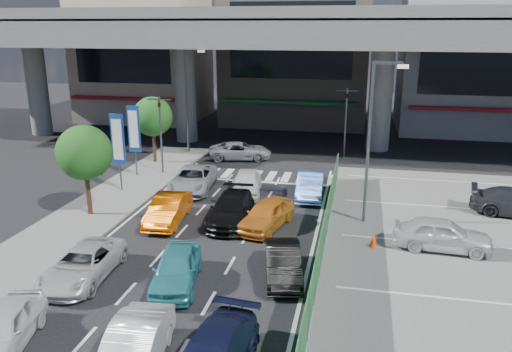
% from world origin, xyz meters
% --- Properties ---
extents(ground, '(120.00, 120.00, 0.00)m').
position_xyz_m(ground, '(0.00, 0.00, 0.00)').
color(ground, black).
rests_on(ground, ground).
extents(parking_lot, '(12.00, 28.00, 0.06)m').
position_xyz_m(parking_lot, '(11.00, 2.00, 0.03)').
color(parking_lot, '#5C5C59').
rests_on(parking_lot, ground).
extents(sidewalk_left, '(4.00, 30.00, 0.12)m').
position_xyz_m(sidewalk_left, '(-7.00, 4.00, 0.06)').
color(sidewalk_left, '#5C5C59').
rests_on(sidewalk_left, ground).
extents(fence_run, '(0.16, 22.00, 1.80)m').
position_xyz_m(fence_run, '(5.30, 1.00, 0.90)').
color(fence_run, '#22632E').
rests_on(fence_run, ground).
extents(expressway, '(64.00, 14.00, 10.75)m').
position_xyz_m(expressway, '(0.00, 22.00, 8.76)').
color(expressway, '#63635F').
rests_on(expressway, ground).
extents(building_west, '(12.00, 10.90, 13.00)m').
position_xyz_m(building_west, '(-16.00, 31.97, 6.49)').
color(building_west, '#A19581').
rests_on(building_west, ground).
extents(building_center, '(14.00, 10.90, 15.00)m').
position_xyz_m(building_center, '(0.00, 32.97, 7.49)').
color(building_center, gray).
rests_on(building_center, ground).
extents(building_east, '(12.00, 10.90, 12.00)m').
position_xyz_m(building_east, '(16.00, 31.97, 5.99)').
color(building_east, gray).
rests_on(building_east, ground).
extents(traffic_light_left, '(1.60, 1.24, 5.20)m').
position_xyz_m(traffic_light_left, '(-6.20, 12.00, 3.94)').
color(traffic_light_left, '#595B60').
rests_on(traffic_light_left, ground).
extents(traffic_light_right, '(1.60, 1.24, 5.20)m').
position_xyz_m(traffic_light_right, '(5.50, 19.00, 3.94)').
color(traffic_light_right, '#595B60').
rests_on(traffic_light_right, ground).
extents(street_lamp_right, '(1.65, 0.22, 8.00)m').
position_xyz_m(street_lamp_right, '(7.17, 6.00, 4.77)').
color(street_lamp_right, '#595B60').
rests_on(street_lamp_right, ground).
extents(street_lamp_left, '(1.65, 0.22, 8.00)m').
position_xyz_m(street_lamp_left, '(-6.33, 18.00, 4.77)').
color(street_lamp_left, '#595B60').
rests_on(street_lamp_left, ground).
extents(signboard_near, '(0.80, 0.14, 4.70)m').
position_xyz_m(signboard_near, '(-7.20, 7.99, 3.06)').
color(signboard_near, '#595B60').
rests_on(signboard_near, ground).
extents(signboard_far, '(0.80, 0.14, 4.70)m').
position_xyz_m(signboard_far, '(-7.60, 10.99, 3.06)').
color(signboard_far, '#595B60').
rests_on(signboard_far, ground).
extents(tree_near, '(2.80, 2.80, 4.80)m').
position_xyz_m(tree_near, '(-7.00, 4.00, 3.39)').
color(tree_near, '#382314').
rests_on(tree_near, ground).
extents(tree_far, '(2.80, 2.80, 4.80)m').
position_xyz_m(tree_far, '(-7.80, 14.50, 3.39)').
color(tree_far, '#382314').
rests_on(tree_far, ground).
extents(van_white_back_left, '(2.47, 4.20, 1.34)m').
position_xyz_m(van_white_back_left, '(-3.79, -6.77, 0.67)').
color(van_white_back_left, white).
rests_on(van_white_back_left, ground).
extents(hatch_white_back_mid, '(1.92, 4.30, 1.37)m').
position_xyz_m(hatch_white_back_mid, '(0.56, -6.91, 0.69)').
color(hatch_white_back_mid, silver).
rests_on(hatch_white_back_mid, ground).
extents(sedan_white_mid_left, '(2.28, 4.58, 1.24)m').
position_xyz_m(sedan_white_mid_left, '(-3.72, -2.26, 0.62)').
color(sedan_white_mid_left, silver).
rests_on(sedan_white_mid_left, ground).
extents(taxi_teal_mid, '(2.38, 4.29, 1.38)m').
position_xyz_m(taxi_teal_mid, '(0.02, -1.96, 0.69)').
color(taxi_teal_mid, teal).
rests_on(taxi_teal_mid, ground).
extents(hatch_black_mid_right, '(2.08, 4.02, 1.26)m').
position_xyz_m(hatch_black_mid_right, '(3.92, -0.57, 0.63)').
color(hatch_black_mid_right, black).
rests_on(hatch_black_mid_right, ground).
extents(taxi_orange_left, '(1.78, 4.29, 1.38)m').
position_xyz_m(taxi_orange_left, '(-2.64, 4.00, 0.69)').
color(taxi_orange_left, '#D35200').
rests_on(taxi_orange_left, ground).
extents(sedan_black_mid, '(2.26, 4.88, 1.38)m').
position_xyz_m(sedan_black_mid, '(0.44, 4.66, 0.69)').
color(sedan_black_mid, black).
rests_on(sedan_black_mid, ground).
extents(taxi_orange_right, '(2.59, 4.33, 1.38)m').
position_xyz_m(taxi_orange_right, '(2.32, 4.28, 0.69)').
color(taxi_orange_right, orange).
rests_on(taxi_orange_right, ground).
extents(wagon_silver_front_left, '(2.80, 5.18, 1.38)m').
position_xyz_m(wagon_silver_front_left, '(-3.09, 9.17, 0.69)').
color(wagon_silver_front_left, '#999AA0').
rests_on(wagon_silver_front_left, ground).
extents(sedan_white_front_mid, '(2.25, 4.26, 1.38)m').
position_xyz_m(sedan_white_front_mid, '(0.25, 9.06, 0.69)').
color(sedan_white_front_mid, silver).
rests_on(sedan_white_front_mid, ground).
extents(kei_truck_front_right, '(1.68, 4.26, 1.38)m').
position_xyz_m(kei_truck_front_right, '(3.93, 9.38, 0.69)').
color(kei_truck_front_right, '#527CDB').
rests_on(kei_truck_front_right, ground).
extents(crossing_wagon_silver, '(4.94, 3.07, 1.28)m').
position_xyz_m(crossing_wagon_silver, '(-2.03, 16.84, 0.64)').
color(crossing_wagon_silver, '#A5A6AD').
rests_on(crossing_wagon_silver, ground).
extents(parked_sedan_white, '(4.28, 1.95, 1.43)m').
position_xyz_m(parked_sedan_white, '(10.35, 3.34, 0.77)').
color(parked_sedan_white, silver).
rests_on(parked_sedan_white, parking_lot).
extents(traffic_cone, '(0.38, 0.38, 0.69)m').
position_xyz_m(traffic_cone, '(7.43, 2.95, 0.40)').
color(traffic_cone, '#E4430C').
rests_on(traffic_cone, parking_lot).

